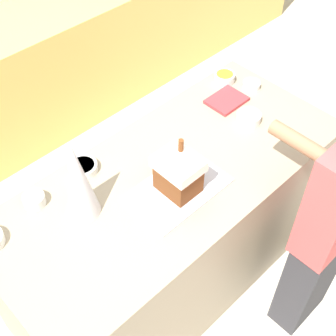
{
  "coord_description": "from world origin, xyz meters",
  "views": [
    {
      "loc": [
        -1.02,
        -1.04,
        2.57
      ],
      "look_at": [
        -0.02,
        0.0,
        0.99
      ],
      "focal_mm": 50.0,
      "sensor_mm": 36.0,
      "label": 1
    }
  ],
  "objects_px": {
    "baking_tray": "(178,189)",
    "candy_bowl_near_tray_right": "(83,167)",
    "decorative_tree": "(78,179)",
    "cookbook": "(227,100)",
    "candy_bowl_far_right": "(34,200)",
    "candy_bowl_center_rear": "(249,117)",
    "person": "(329,229)",
    "gingerbread_house": "(178,173)",
    "candy_bowl_beside_tree": "(224,77)",
    "candy_bowl_far_left": "(252,85)"
  },
  "relations": [
    {
      "from": "decorative_tree",
      "to": "cookbook",
      "type": "height_order",
      "value": "decorative_tree"
    },
    {
      "from": "candy_bowl_near_tray_right",
      "to": "cookbook",
      "type": "relative_size",
      "value": 0.67
    },
    {
      "from": "baking_tray",
      "to": "candy_bowl_center_rear",
      "type": "bearing_deg",
      "value": 7.18
    },
    {
      "from": "candy_bowl_near_tray_right",
      "to": "candy_bowl_far_left",
      "type": "bearing_deg",
      "value": -8.18
    },
    {
      "from": "candy_bowl_beside_tree",
      "to": "person",
      "type": "distance_m",
      "value": 1.03
    },
    {
      "from": "cookbook",
      "to": "decorative_tree",
      "type": "bearing_deg",
      "value": -176.76
    },
    {
      "from": "person",
      "to": "candy_bowl_beside_tree",
      "type": "bearing_deg",
      "value": 70.22
    },
    {
      "from": "candy_bowl_far_left",
      "to": "candy_bowl_center_rear",
      "type": "bearing_deg",
      "value": -144.01
    },
    {
      "from": "decorative_tree",
      "to": "cookbook",
      "type": "bearing_deg",
      "value": 3.24
    },
    {
      "from": "candy_bowl_far_right",
      "to": "candy_bowl_center_rear",
      "type": "relative_size",
      "value": 0.77
    },
    {
      "from": "baking_tray",
      "to": "cookbook",
      "type": "height_order",
      "value": "cookbook"
    },
    {
      "from": "candy_bowl_center_rear",
      "to": "candy_bowl_beside_tree",
      "type": "distance_m",
      "value": 0.35
    },
    {
      "from": "gingerbread_house",
      "to": "candy_bowl_far_right",
      "type": "relative_size",
      "value": 2.61
    },
    {
      "from": "candy_bowl_far_right",
      "to": "candy_bowl_beside_tree",
      "type": "distance_m",
      "value": 1.27
    },
    {
      "from": "decorative_tree",
      "to": "candy_bowl_beside_tree",
      "type": "distance_m",
      "value": 1.17
    },
    {
      "from": "candy_bowl_far_left",
      "to": "candy_bowl_near_tray_right",
      "type": "bearing_deg",
      "value": 171.82
    },
    {
      "from": "candy_bowl_far_right",
      "to": "candy_bowl_far_left",
      "type": "xyz_separation_m",
      "value": [
        1.34,
        -0.14,
        -0.01
      ]
    },
    {
      "from": "person",
      "to": "candy_bowl_near_tray_right",
      "type": "bearing_deg",
      "value": 123.87
    },
    {
      "from": "decorative_tree",
      "to": "candy_bowl_far_left",
      "type": "xyz_separation_m",
      "value": [
        1.2,
        0.04,
        -0.19
      ]
    },
    {
      "from": "gingerbread_house",
      "to": "candy_bowl_center_rear",
      "type": "bearing_deg",
      "value": 7.16
    },
    {
      "from": "decorative_tree",
      "to": "person",
      "type": "xyz_separation_m",
      "value": [
        0.79,
        -0.77,
        -0.34
      ]
    },
    {
      "from": "decorative_tree",
      "to": "candy_bowl_beside_tree",
      "type": "relative_size",
      "value": 3.55
    },
    {
      "from": "baking_tray",
      "to": "candy_bowl_far_right",
      "type": "distance_m",
      "value": 0.64
    },
    {
      "from": "candy_bowl_far_left",
      "to": "person",
      "type": "bearing_deg",
      "value": -116.8
    },
    {
      "from": "candy_bowl_beside_tree",
      "to": "cookbook",
      "type": "xyz_separation_m",
      "value": [
        -0.13,
        -0.13,
        -0.02
      ]
    },
    {
      "from": "candy_bowl_far_left",
      "to": "cookbook",
      "type": "xyz_separation_m",
      "value": [
        -0.19,
        0.01,
        -0.01
      ]
    },
    {
      "from": "candy_bowl_center_rear",
      "to": "candy_bowl_near_tray_right",
      "type": "relative_size",
      "value": 0.92
    },
    {
      "from": "baking_tray",
      "to": "candy_bowl_near_tray_right",
      "type": "bearing_deg",
      "value": 121.08
    },
    {
      "from": "person",
      "to": "decorative_tree",
      "type": "bearing_deg",
      "value": 135.65
    },
    {
      "from": "candy_bowl_far_right",
      "to": "cookbook",
      "type": "bearing_deg",
      "value": -6.29
    },
    {
      "from": "candy_bowl_near_tray_right",
      "to": "gingerbread_house",
      "type": "bearing_deg",
      "value": -58.88
    },
    {
      "from": "baking_tray",
      "to": "gingerbread_house",
      "type": "xyz_separation_m",
      "value": [
        0.0,
        0.0,
        0.11
      ]
    },
    {
      "from": "decorative_tree",
      "to": "candy_bowl_near_tray_right",
      "type": "bearing_deg",
      "value": 54.05
    },
    {
      "from": "candy_bowl_far_right",
      "to": "candy_bowl_center_rear",
      "type": "bearing_deg",
      "value": -15.62
    },
    {
      "from": "candy_bowl_far_right",
      "to": "cookbook",
      "type": "xyz_separation_m",
      "value": [
        1.14,
        -0.13,
        -0.02
      ]
    },
    {
      "from": "baking_tray",
      "to": "candy_bowl_center_rear",
      "type": "xyz_separation_m",
      "value": [
        0.59,
        0.07,
        0.02
      ]
    },
    {
      "from": "candy_bowl_near_tray_right",
      "to": "person",
      "type": "height_order",
      "value": "person"
    },
    {
      "from": "candy_bowl_far_right",
      "to": "person",
      "type": "height_order",
      "value": "person"
    },
    {
      "from": "candy_bowl_far_right",
      "to": "decorative_tree",
      "type": "bearing_deg",
      "value": -53.75
    },
    {
      "from": "decorative_tree",
      "to": "candy_bowl_far_right",
      "type": "relative_size",
      "value": 4.24
    },
    {
      "from": "baking_tray",
      "to": "decorative_tree",
      "type": "relative_size",
      "value": 1.1
    },
    {
      "from": "gingerbread_house",
      "to": "cookbook",
      "type": "xyz_separation_m",
      "value": [
        0.63,
        0.26,
        -0.1
      ]
    },
    {
      "from": "candy_bowl_center_rear",
      "to": "candy_bowl_near_tray_right",
      "type": "height_order",
      "value": "candy_bowl_center_rear"
    },
    {
      "from": "cookbook",
      "to": "gingerbread_house",
      "type": "bearing_deg",
      "value": -157.76
    },
    {
      "from": "candy_bowl_far_right",
      "to": "candy_bowl_beside_tree",
      "type": "relative_size",
      "value": 0.84
    },
    {
      "from": "candy_bowl_far_right",
      "to": "cookbook",
      "type": "relative_size",
      "value": 0.48
    },
    {
      "from": "baking_tray",
      "to": "candy_bowl_far_left",
      "type": "relative_size",
      "value": 4.67
    },
    {
      "from": "baking_tray",
      "to": "candy_bowl_beside_tree",
      "type": "bearing_deg",
      "value": 27.09
    },
    {
      "from": "baking_tray",
      "to": "decorative_tree",
      "type": "height_order",
      "value": "decorative_tree"
    },
    {
      "from": "baking_tray",
      "to": "decorative_tree",
      "type": "xyz_separation_m",
      "value": [
        -0.38,
        0.2,
        0.2
      ]
    }
  ]
}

